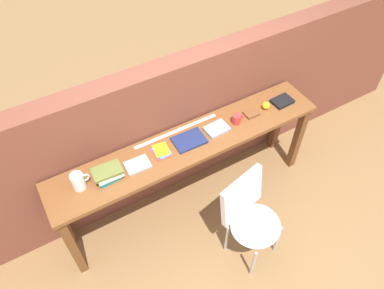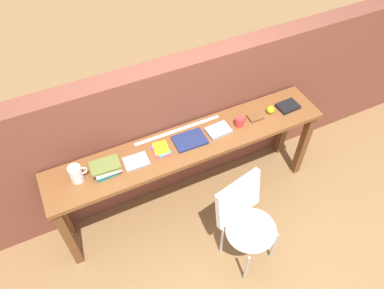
# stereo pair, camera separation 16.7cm
# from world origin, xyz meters

# --- Properties ---
(ground_plane) EXTENTS (40.00, 40.00, 0.00)m
(ground_plane) POSITION_xyz_m (0.00, 0.00, 0.00)
(ground_plane) COLOR olive
(brick_wall_back) EXTENTS (6.00, 0.20, 1.48)m
(brick_wall_back) POSITION_xyz_m (0.00, 0.64, 0.74)
(brick_wall_back) COLOR brown
(brick_wall_back) RESTS_ON ground
(sideboard) EXTENTS (2.50, 0.44, 0.88)m
(sideboard) POSITION_xyz_m (0.00, 0.30, 0.74)
(sideboard) COLOR brown
(sideboard) RESTS_ON ground
(chair_white_moulded) EXTENTS (0.53, 0.54, 0.89)m
(chair_white_moulded) POSITION_xyz_m (0.19, -0.40, 0.53)
(chair_white_moulded) COLOR white
(chair_white_moulded) RESTS_ON ground
(pitcher_white) EXTENTS (0.14, 0.10, 0.18)m
(pitcher_white) POSITION_xyz_m (-0.95, 0.32, 0.96)
(pitcher_white) COLOR white
(pitcher_white) RESTS_ON sideboard
(book_stack_leftmost) EXTENTS (0.24, 0.17, 0.09)m
(book_stack_leftmost) POSITION_xyz_m (-0.73, 0.30, 0.93)
(book_stack_leftmost) COLOR #19757A
(book_stack_leftmost) RESTS_ON sideboard
(magazine_cycling) EXTENTS (0.20, 0.15, 0.02)m
(magazine_cycling) POSITION_xyz_m (-0.49, 0.29, 0.89)
(magazine_cycling) COLOR #9E9EA3
(magazine_cycling) RESTS_ON sideboard
(pamphlet_pile_colourful) EXTENTS (0.15, 0.18, 0.01)m
(pamphlet_pile_colourful) POSITION_xyz_m (-0.26, 0.33, 0.89)
(pamphlet_pile_colourful) COLOR purple
(pamphlet_pile_colourful) RESTS_ON sideboard
(book_open_centre) EXTENTS (0.28, 0.20, 0.02)m
(book_open_centre) POSITION_xyz_m (0.01, 0.31, 0.89)
(book_open_centre) COLOR navy
(book_open_centre) RESTS_ON sideboard
(book_grey_hardcover) EXTENTS (0.21, 0.16, 0.03)m
(book_grey_hardcover) POSITION_xyz_m (0.28, 0.30, 0.89)
(book_grey_hardcover) COLOR #9E9EA3
(book_grey_hardcover) RESTS_ON sideboard
(mug) EXTENTS (0.11, 0.08, 0.09)m
(mug) POSITION_xyz_m (0.48, 0.29, 0.92)
(mug) COLOR red
(mug) RESTS_ON sideboard
(leather_journal_brown) EXTENTS (0.13, 0.10, 0.02)m
(leather_journal_brown) POSITION_xyz_m (0.66, 0.31, 0.89)
(leather_journal_brown) COLOR brown
(leather_journal_brown) RESTS_ON sideboard
(sports_ball_small) EXTENTS (0.07, 0.07, 0.07)m
(sports_ball_small) POSITION_xyz_m (0.82, 0.31, 0.92)
(sports_ball_small) COLOR yellow
(sports_ball_small) RESTS_ON sideboard
(book_repair_rightmost) EXTENTS (0.20, 0.15, 0.03)m
(book_repair_rightmost) POSITION_xyz_m (1.01, 0.30, 0.89)
(book_repair_rightmost) COLOR black
(book_repair_rightmost) RESTS_ON sideboard
(ruler_metal_back_edge) EXTENTS (0.80, 0.03, 0.00)m
(ruler_metal_back_edge) POSITION_xyz_m (-0.03, 0.47, 0.88)
(ruler_metal_back_edge) COLOR silver
(ruler_metal_back_edge) RESTS_ON sideboard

